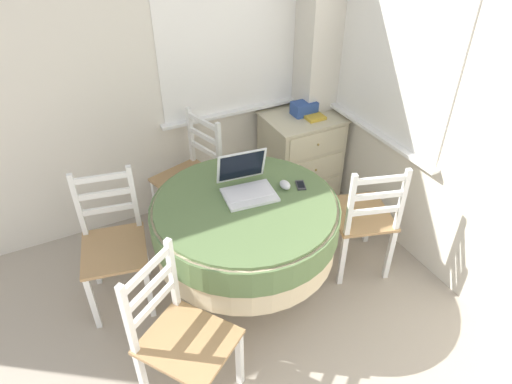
{
  "coord_description": "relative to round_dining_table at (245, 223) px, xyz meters",
  "views": [
    {
      "loc": [
        -0.13,
        0.3,
        2.37
      ],
      "look_at": [
        0.95,
        2.42,
        0.66
      ],
      "focal_mm": 32.0,
      "sensor_mm": 36.0,
      "label": 1
    }
  ],
  "objects": [
    {
      "name": "cell_phone",
      "position": [
        0.39,
        -0.0,
        0.16
      ],
      "size": [
        0.09,
        0.11,
        0.01
      ],
      "color": "#2D2D33",
      "rests_on": "round_dining_table"
    },
    {
      "name": "laptop",
      "position": [
        0.06,
        0.1,
        0.21
      ],
      "size": [
        0.34,
        0.33,
        0.24
      ],
      "color": "silver",
      "rests_on": "round_dining_table"
    },
    {
      "name": "dining_chair_left_flank",
      "position": [
        -0.76,
        0.32,
        -0.13
      ],
      "size": [
        0.47,
        0.5,
        0.9
      ],
      "color": "#A87F51",
      "rests_on": "ground_plane"
    },
    {
      "name": "corner_cabinet",
      "position": [
        0.91,
        0.82,
        -0.2
      ],
      "size": [
        0.6,
        0.51,
        0.73
      ],
      "color": "beige",
      "rests_on": "ground_plane"
    },
    {
      "name": "book_on_cabinet",
      "position": [
        0.97,
        0.79,
        0.17
      ],
      "size": [
        0.15,
        0.22,
        0.02
      ],
      "color": "gold",
      "rests_on": "corner_cabinet"
    },
    {
      "name": "corner_room_shell",
      "position": [
        0.41,
        -0.13,
        0.71
      ],
      "size": [
        4.3,
        5.23,
        2.55
      ],
      "color": "silver",
      "rests_on": "ground_plane"
    },
    {
      "name": "round_dining_table",
      "position": [
        0.0,
        0.0,
        0.0
      ],
      "size": [
        1.15,
        1.15,
        0.72
      ],
      "color": "#4C3D2D",
      "rests_on": "ground_plane"
    },
    {
      "name": "dining_chair_near_back_window",
      "position": [
        -0.06,
        0.82,
        -0.13
      ],
      "size": [
        0.53,
        0.5,
        0.9
      ],
      "color": "#A87F51",
      "rests_on": "ground_plane"
    },
    {
      "name": "computer_mouse",
      "position": [
        0.29,
        0.02,
        0.18
      ],
      "size": [
        0.06,
        0.09,
        0.05
      ],
      "color": "silver",
      "rests_on": "round_dining_table"
    },
    {
      "name": "dining_chair_near_right_window",
      "position": [
        0.79,
        -0.17,
        -0.13
      ],
      "size": [
        0.5,
        0.53,
        0.9
      ],
      "color": "#A87F51",
      "rests_on": "ground_plane"
    },
    {
      "name": "dining_chair_camera_near",
      "position": [
        -0.62,
        -0.53,
        -0.13
      ],
      "size": [
        0.57,
        0.58,
        0.9
      ],
      "color": "#A87F51",
      "rests_on": "ground_plane"
    },
    {
      "name": "storage_box",
      "position": [
        0.94,
        0.85,
        0.21
      ],
      "size": [
        0.19,
        0.13,
        0.1
      ],
      "color": "#2D4C93",
      "rests_on": "corner_cabinet"
    }
  ]
}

